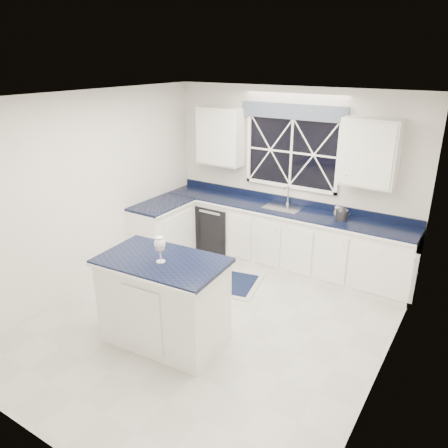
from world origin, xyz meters
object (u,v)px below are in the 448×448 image
Objects in this scene: kettle at (342,213)px; wine_glass at (160,245)px; island at (164,300)px; soap_bottle at (337,209)px; dishwasher at (221,226)px; faucet at (287,195)px.

kettle is 2.81m from wine_glass.
wine_glass is at bearing -98.71° from kettle.
kettle is (1.18, 2.51, 0.51)m from island.
wine_glass reaches higher than kettle.
island is 8.77× the size of soap_bottle.
dishwasher is 2.65m from island.
kettle reaches higher than dishwasher.
soap_bottle is at bearing 69.53° from wine_glass.
island is 5.01× the size of wine_glass.
island is at bearing -95.31° from faucet.
wine_glass is at bearing -94.57° from faucet.
island is 5.17× the size of kettle.
kettle is 0.21m from soap_bottle.
dishwasher is 2.82m from wine_glass.
faucet is 1.09× the size of kettle.
faucet is 0.95m from kettle.
faucet is at bearing 85.43° from wine_glass.
island is (0.85, -2.50, 0.11)m from dishwasher.
wine_glass is 2.93m from soap_bottle.
wine_glass is at bearing -61.55° from island.
kettle is (0.92, -0.19, -0.07)m from faucet.
faucet is 0.21× the size of island.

